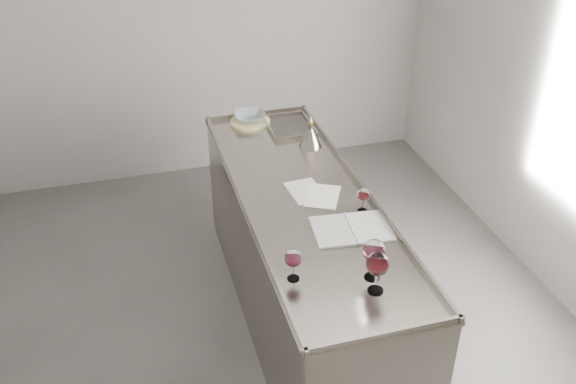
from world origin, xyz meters
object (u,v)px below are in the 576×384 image
object	(u,v)px
counter	(303,260)
wine_glass_right	(374,252)
wine_glass_middle	(378,265)
wine_funnel	(310,137)
ceramic_bowl	(250,117)
wine_glass_left	(293,259)
wine_glass_small	(363,195)
notebook	(352,229)

from	to	relation	value
counter	wine_glass_right	bearing A→B (deg)	-82.79
counter	wine_glass_middle	bearing A→B (deg)	-85.03
counter	wine_funnel	xyz separation A→B (m)	(0.23, 0.61, 0.54)
counter	ceramic_bowl	world-z (taller)	ceramic_bowl
wine_funnel	wine_glass_left	bearing A→B (deg)	-111.10
wine_glass_left	wine_glass_small	bearing A→B (deg)	40.51
wine_glass_right	wine_funnel	bearing A→B (deg)	84.78
wine_glass_right	notebook	bearing A→B (deg)	83.20
wine_glass_middle	notebook	xyz separation A→B (m)	(0.07, 0.51, -0.15)
notebook	ceramic_bowl	distance (m)	1.48
counter	wine_glass_small	bearing A→B (deg)	-39.75
wine_funnel	ceramic_bowl	bearing A→B (deg)	122.98
wine_glass_right	ceramic_bowl	xyz separation A→B (m)	(-0.18, 1.87, -0.11)
wine_glass_middle	ceramic_bowl	bearing A→B (deg)	94.50
counter	notebook	world-z (taller)	counter
ceramic_bowl	notebook	bearing A→B (deg)	-81.19
wine_glass_left	wine_glass_middle	bearing A→B (deg)	-28.85
wine_glass_middle	notebook	distance (m)	0.53
notebook	counter	bearing A→B (deg)	117.00
wine_glass_small	ceramic_bowl	size ratio (longest dim) A/B	0.67
wine_glass_middle	ceramic_bowl	size ratio (longest dim) A/B	0.99
notebook	wine_funnel	size ratio (longest dim) A/B	1.97
wine_glass_right	counter	bearing A→B (deg)	97.21
notebook	wine_funnel	distance (m)	1.00
counter	wine_glass_left	world-z (taller)	wine_glass_left
notebook	ceramic_bowl	world-z (taller)	ceramic_bowl
wine_glass_small	notebook	bearing A→B (deg)	-128.66
wine_glass_right	notebook	distance (m)	0.44
ceramic_bowl	wine_glass_small	bearing A→B (deg)	-74.92
ceramic_bowl	wine_funnel	size ratio (longest dim) A/B	0.97
wine_glass_right	wine_funnel	xyz separation A→B (m)	(0.13, 1.40, -0.09)
ceramic_bowl	counter	bearing A→B (deg)	-85.89
wine_glass_small	wine_glass_middle	bearing A→B (deg)	-106.53
wine_glass_left	wine_funnel	distance (m)	1.40
wine_glass_small	ceramic_bowl	bearing A→B (deg)	105.08
wine_glass_right	wine_funnel	distance (m)	1.41
counter	wine_glass_small	world-z (taller)	wine_glass_small
counter	wine_funnel	bearing A→B (deg)	69.37
counter	wine_glass_middle	size ratio (longest dim) A/B	10.95
wine_glass_left	wine_funnel	world-z (taller)	wine_funnel
wine_glass_right	wine_funnel	size ratio (longest dim) A/B	0.97
wine_glass_right	wine_glass_small	distance (m)	0.60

